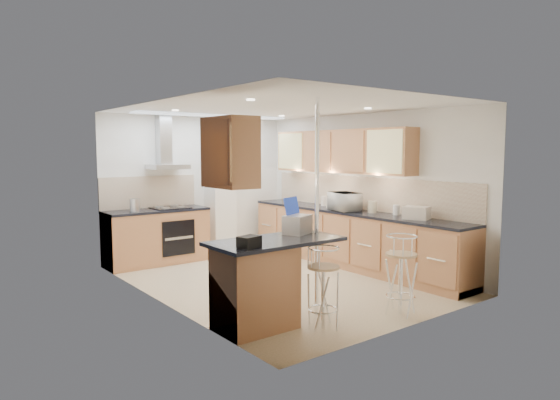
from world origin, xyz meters
TOP-DOWN VIEW (x-y plane):
  - ground at (0.00, 0.00)m, footprint 4.80×4.80m
  - room_shell at (0.32, 0.38)m, footprint 3.64×4.84m
  - right_counter at (1.50, 0.00)m, footprint 0.63×4.40m
  - back_counter at (-0.95, 2.10)m, footprint 1.70×0.63m
  - peninsula at (-1.12, -1.45)m, footprint 1.47×0.72m
  - microwave at (1.40, 0.03)m, footprint 0.48×0.61m
  - laptop at (-0.70, -1.31)m, footprint 0.38×0.34m
  - bag at (-1.61, -1.66)m, footprint 0.25×0.20m
  - bar_stool_near at (-0.79, -1.86)m, footprint 0.38×0.38m
  - bar_stool_end at (0.22, -2.07)m, footprint 0.54×0.54m
  - jar_a at (1.63, 0.77)m, footprint 0.15×0.15m
  - jar_b at (1.42, 0.43)m, footprint 0.13×0.13m
  - jar_c at (1.56, -0.41)m, footprint 0.15×0.15m
  - jar_d at (1.64, -0.82)m, footprint 0.12×0.12m
  - bread_bin at (1.52, -1.29)m, footprint 0.38×0.42m
  - kettle at (-1.35, 2.03)m, footprint 0.16×0.16m

SIDE VIEW (x-z plane):
  - ground at x=0.00m, z-range 0.00..0.00m
  - bar_stool_near at x=-0.79m, z-range 0.00..0.89m
  - back_counter at x=-0.95m, z-range 0.00..0.92m
  - right_counter at x=1.50m, z-range 0.00..0.92m
  - bar_stool_end at x=0.22m, z-range 0.00..0.94m
  - peninsula at x=-1.12m, z-range 0.01..0.95m
  - jar_d at x=1.64m, z-range 0.92..1.07m
  - bag at x=-1.61m, z-range 0.94..1.06m
  - jar_b at x=1.42m, z-range 0.92..1.08m
  - jar_a at x=1.63m, z-range 0.92..1.09m
  - bread_bin at x=1.52m, z-range 0.92..1.10m
  - jar_c at x=1.56m, z-range 0.92..1.10m
  - kettle at x=-1.35m, z-range 0.92..1.13m
  - laptop at x=-0.70m, z-range 0.94..1.16m
  - microwave at x=1.40m, z-range 0.92..1.22m
  - room_shell at x=0.32m, z-range 0.29..2.80m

